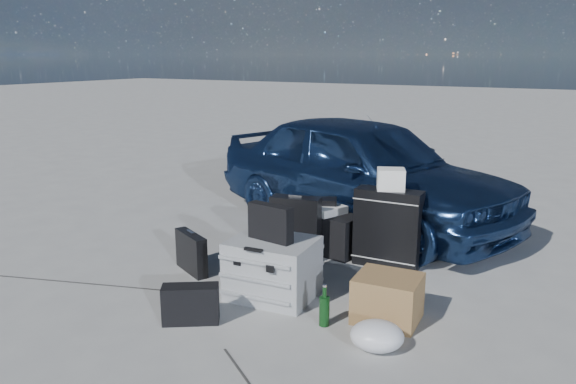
% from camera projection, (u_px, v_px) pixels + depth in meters
% --- Properties ---
extents(ground, '(60.00, 60.00, 0.00)m').
position_uv_depth(ground, '(256.00, 298.00, 4.26)').
color(ground, '#9D9E99').
rests_on(ground, ground).
extents(car, '(3.76, 2.43, 1.19)m').
position_uv_depth(car, '(362.00, 170.00, 5.99)').
color(car, navy).
rests_on(car, ground).
extents(pelican_case, '(0.66, 0.56, 0.45)m').
position_uv_depth(pelican_case, '(273.00, 268.00, 4.24)').
color(pelican_case, gray).
rests_on(pelican_case, ground).
extents(laptop_bag, '(0.37, 0.14, 0.27)m').
position_uv_depth(laptop_bag, '(270.00, 223.00, 4.15)').
color(laptop_bag, black).
rests_on(laptop_bag, pelican_case).
extents(briefcase, '(0.43, 0.28, 0.34)m').
position_uv_depth(briefcase, '(191.00, 253.00, 4.74)').
color(briefcase, black).
rests_on(briefcase, ground).
extents(suitcase_left, '(0.46, 0.24, 0.57)m').
position_uv_depth(suitcase_left, '(295.00, 228.00, 5.02)').
color(suitcase_left, black).
rests_on(suitcase_left, ground).
extents(suitcase_right, '(0.58, 0.23, 0.68)m').
position_uv_depth(suitcase_right, '(388.00, 228.00, 4.84)').
color(suitcase_right, black).
rests_on(suitcase_right, ground).
extents(white_carton, '(0.28, 0.26, 0.18)m').
position_uv_depth(white_carton, '(391.00, 179.00, 4.74)').
color(white_carton, silver).
rests_on(white_carton, suitcase_right).
extents(duffel_bag, '(0.78, 0.44, 0.37)m').
position_uv_depth(duffel_bag, '(322.00, 231.00, 5.26)').
color(duffel_bag, black).
rests_on(duffel_bag, ground).
extents(flat_box_white, '(0.49, 0.43, 0.07)m').
position_uv_depth(flat_box_white, '(321.00, 208.00, 5.23)').
color(flat_box_white, silver).
rests_on(flat_box_white, duffel_bag).
extents(flat_box_black, '(0.30, 0.26, 0.05)m').
position_uv_depth(flat_box_black, '(323.00, 201.00, 5.23)').
color(flat_box_black, black).
rests_on(flat_box_black, flat_box_white).
extents(cardboard_box, '(0.46, 0.41, 0.32)m').
position_uv_depth(cardboard_box, '(388.00, 298.00, 3.87)').
color(cardboard_box, olive).
rests_on(cardboard_box, ground).
extents(plastic_bag, '(0.42, 0.39, 0.19)m').
position_uv_depth(plastic_bag, '(377.00, 336.00, 3.49)').
color(plastic_bag, silver).
rests_on(plastic_bag, ground).
extents(messenger_bag, '(0.40, 0.33, 0.27)m').
position_uv_depth(messenger_bag, '(191.00, 304.00, 3.84)').
color(messenger_bag, black).
rests_on(messenger_bag, ground).
extents(green_bottle, '(0.09, 0.09, 0.28)m').
position_uv_depth(green_bottle, '(324.00, 306.00, 3.80)').
color(green_bottle, black).
rests_on(green_bottle, ground).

